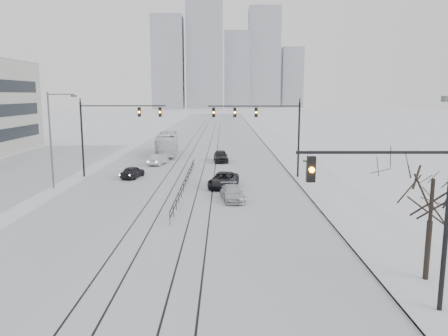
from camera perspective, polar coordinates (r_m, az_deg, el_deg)
road at (r=71.13m, az=-2.98°, el=2.49°), size 22.00×260.00×0.02m
sidewalk_east at (r=71.71m, az=7.87°, el=2.52°), size 5.00×260.00×0.16m
curb at (r=71.41m, az=5.92°, el=2.52°), size 0.10×260.00×0.12m
parking_strip at (r=52.01m, az=-27.08°, el=-1.18°), size 14.00×60.00×0.03m
tram_rails at (r=51.37m, az=-4.10°, el=-0.26°), size 5.30×180.00×0.01m
skyline at (r=284.96m, az=0.24°, el=13.98°), size 96.00×48.00×72.00m
traffic_mast_near at (r=18.46m, az=22.81°, el=-4.40°), size 6.10×0.37×7.00m
traffic_mast_ne at (r=45.81m, az=5.64°, el=5.76°), size 9.60×0.37×8.00m
traffic_mast_nw at (r=48.16m, az=-14.74°, el=5.45°), size 9.10×0.37×8.00m
street_light_west at (r=43.63m, az=-21.39°, el=4.23°), size 2.73×0.25×9.00m
bare_tree at (r=22.13m, az=25.58°, el=-2.56°), size 4.40×4.40×6.10m
median_fence at (r=41.48m, az=-5.08°, el=-1.93°), size 0.06×24.00×1.00m
street_sign at (r=43.86m, az=10.68°, el=-0.00°), size 0.70×0.06×2.40m
sedan_sb_inner at (r=47.35m, az=-11.84°, el=-0.52°), size 2.22×4.01×1.29m
sedan_sb_outer at (r=55.67m, az=-8.61°, el=1.11°), size 2.26×4.33×1.36m
sedan_nb_front at (r=41.76m, az=-0.07°, el=-1.58°), size 3.28×5.36×1.39m
sedan_nb_right at (r=36.58m, az=1.12°, el=-3.32°), size 2.30×4.44×1.23m
sedan_nb_far at (r=57.47m, az=-0.40°, el=1.56°), size 2.12×4.60×1.53m
box_truck at (r=64.49m, az=-7.40°, el=3.11°), size 3.40×11.60×3.19m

